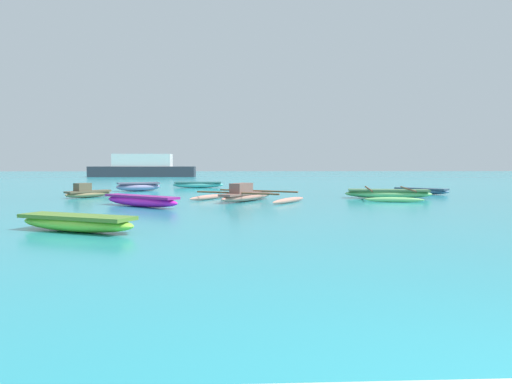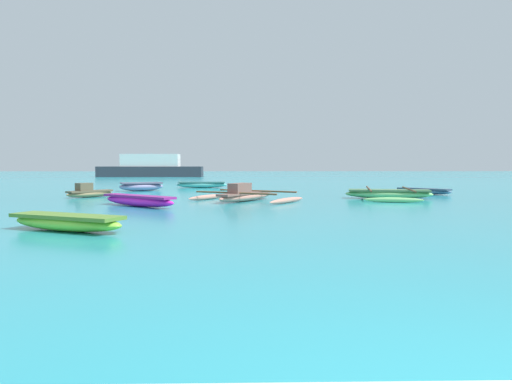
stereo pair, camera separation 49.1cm
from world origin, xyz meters
TOP-DOWN VIEW (x-y plane):
  - moored_boat_0 at (-1.95, 16.54)m, footprint 4.74×4.37m
  - moored_boat_1 at (-8.99, 18.96)m, footprint 1.78×2.16m
  - moored_boat_2 at (-5.80, 8.26)m, footprint 2.97×1.87m
  - moored_boat_3 at (-5.67, 14.28)m, footprint 3.18×2.78m
  - moored_boat_4 at (4.22, 17.82)m, footprint 3.76×4.80m
  - moored_boat_5 at (-7.81, 24.09)m, footprint 2.56×1.74m
  - moored_boat_6 at (-4.78, 27.67)m, footprint 3.23×0.70m
  - moored_boat_7 at (6.94, 20.88)m, footprint 2.34×2.57m
  - distant_ferry at (-14.34, 57.84)m, footprint 13.37×2.94m

SIDE VIEW (x-z plane):
  - moored_boat_7 at x=6.94m, z-range 0.02..0.32m
  - moored_boat_2 at x=-5.80m, z-range 0.02..0.38m
  - moored_boat_4 at x=4.22m, z-range -0.01..0.44m
  - moored_boat_3 at x=-5.67m, z-range 0.02..0.41m
  - moored_boat_6 at x=-4.78m, z-range 0.02..0.42m
  - moored_boat_1 at x=-8.99m, z-range -0.10..0.56m
  - moored_boat_0 at x=-1.95m, z-range -0.13..0.60m
  - moored_boat_5 at x=-7.81m, z-range 0.03..0.51m
  - distant_ferry at x=-14.34m, z-range -0.27..2.67m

